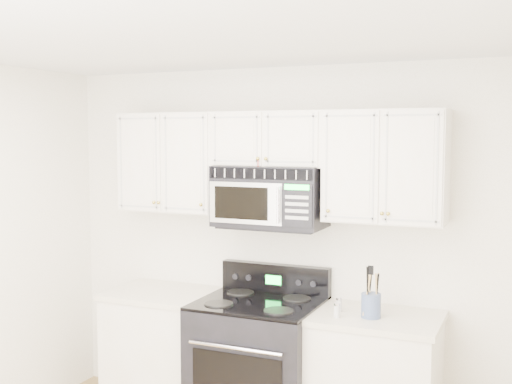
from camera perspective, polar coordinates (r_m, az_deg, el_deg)
The scene contains 8 objects.
room at distance 3.28m, azimuth -9.26°, elevation -9.10°, with size 3.51×3.51×2.61m.
base_cabinet_left at distance 5.11m, azimuth -7.85°, elevation -14.13°, with size 0.86×0.65×0.92m.
range at distance 4.71m, azimuth 0.25°, elevation -15.00°, with size 0.85×0.77×1.14m.
upper_cabinets at distance 4.60m, azimuth 1.43°, elevation 2.97°, with size 2.44×0.37×0.75m.
microwave at distance 4.58m, azimuth 1.27°, elevation -0.37°, with size 0.79×0.44×0.43m.
utensil_crock at distance 4.28m, azimuth 10.19°, elevation -9.77°, with size 0.13×0.13×0.34m.
shaker_salt at distance 4.27m, azimuth 7.20°, elevation -10.38°, with size 0.04×0.04×0.09m.
shaker_pepper at distance 4.40m, azimuth 7.39°, elevation -9.89°, with size 0.04×0.04×0.09m.
Camera 1 is at (1.74, -2.67, 2.10)m, focal length 45.00 mm.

